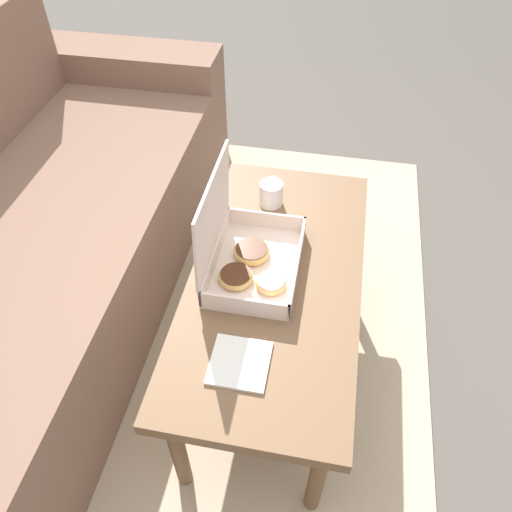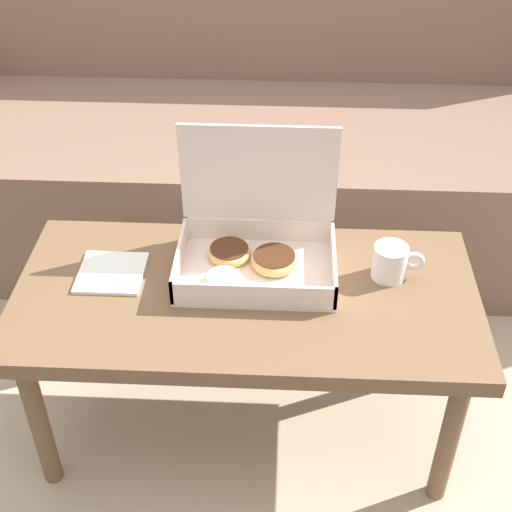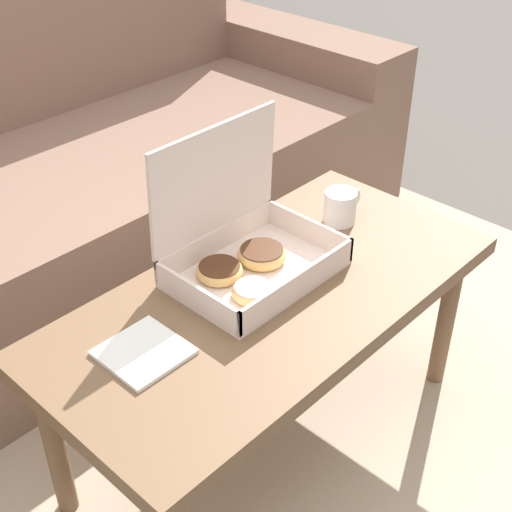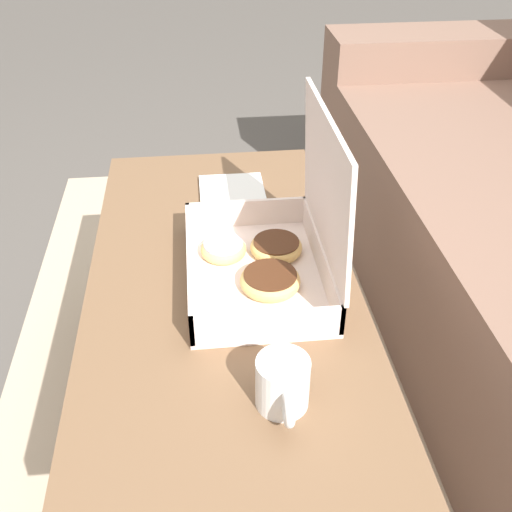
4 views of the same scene
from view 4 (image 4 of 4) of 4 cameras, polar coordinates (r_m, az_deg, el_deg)
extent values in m
plane|color=#514C47|center=(1.46, 1.04, -15.96)|extent=(12.00, 12.00, 0.00)
cube|color=tan|center=(1.51, 12.81, -14.50)|extent=(2.57, 1.87, 0.01)
cube|color=#7A5B4C|center=(2.36, 17.53, 12.87)|extent=(0.24, 0.88, 0.59)
cube|color=brown|center=(1.14, -3.26, -2.50)|extent=(1.03, 0.50, 0.04)
cylinder|color=brown|center=(1.65, -10.53, 0.52)|extent=(0.04, 0.04, 0.42)
cylinder|color=brown|center=(1.66, 2.53, 1.34)|extent=(0.04, 0.04, 0.42)
cube|color=silver|center=(1.11, 0.00, -1.93)|extent=(0.36, 0.25, 0.01)
cube|color=silver|center=(1.09, -6.33, -0.97)|extent=(0.36, 0.01, 0.06)
cube|color=silver|center=(1.11, 6.21, -0.17)|extent=(0.36, 0.01, 0.06)
cube|color=silver|center=(1.24, -0.87, 4.15)|extent=(0.01, 0.25, 0.06)
cube|color=silver|center=(0.96, 1.13, -6.65)|extent=(0.01, 0.25, 0.06)
cube|color=silver|center=(1.03, 6.68, 6.79)|extent=(0.36, 0.02, 0.25)
torus|color=#E0B266|center=(1.07, 1.35, -2.37)|extent=(0.11, 0.11, 0.03)
cylinder|color=#472614|center=(1.07, 1.36, -2.00)|extent=(0.10, 0.10, 0.01)
torus|color=#E0B266|center=(1.16, 1.94, 0.84)|extent=(0.10, 0.10, 0.03)
cylinder|color=#472614|center=(1.16, 1.95, 1.17)|extent=(0.09, 0.09, 0.01)
torus|color=#E0B266|center=(1.16, -3.12, 0.64)|extent=(0.09, 0.09, 0.03)
cylinder|color=pink|center=(1.15, -3.13, 0.96)|extent=(0.08, 0.08, 0.01)
cylinder|color=white|center=(0.87, 2.54, -11.96)|extent=(0.08, 0.08, 0.08)
torus|color=white|center=(0.83, 3.08, -14.41)|extent=(0.05, 0.01, 0.05)
cube|color=white|center=(1.39, -2.30, 6.26)|extent=(0.15, 0.15, 0.01)
camera|label=1|loc=(1.91, -12.92, 47.31)|focal=35.00mm
camera|label=2|loc=(1.46, -73.97, 27.79)|focal=50.00mm
camera|label=3|loc=(1.96, -37.32, 36.72)|focal=50.00mm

